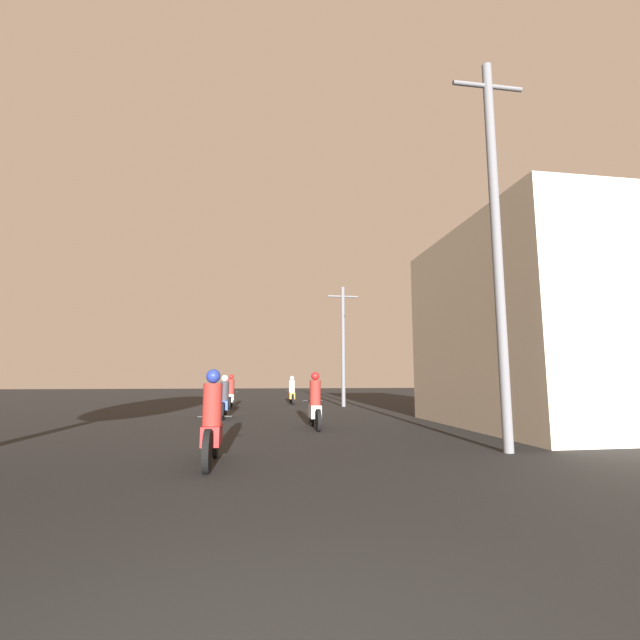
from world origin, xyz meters
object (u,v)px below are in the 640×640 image
object	(u,v)px
motorcycle_blue	(224,401)
building_right_near	(545,327)
motorcycle_red	(212,426)
utility_pole_near	(496,239)
motorcycle_silver	(315,406)
motorcycle_white	(231,395)
motorcycle_orange	(292,393)
utility_pole_far	(343,343)

from	to	relation	value
motorcycle_blue	building_right_near	world-z (taller)	building_right_near
motorcycle_red	utility_pole_near	world-z (taller)	utility_pole_near
motorcycle_red	motorcycle_blue	distance (m)	8.53
motorcycle_blue	motorcycle_silver	bearing A→B (deg)	-46.15
motorcycle_white	motorcycle_orange	xyz separation A→B (m)	(3.20, 2.85, -0.02)
motorcycle_white	motorcycle_orange	world-z (taller)	motorcycle_white
motorcycle_orange	utility_pole_near	size ratio (longest dim) A/B	0.24
motorcycle_orange	utility_pole_near	world-z (taller)	utility_pole_near
motorcycle_white	motorcycle_orange	distance (m)	4.29
motorcycle_red	utility_pole_far	size ratio (longest dim) A/B	0.32
utility_pole_far	utility_pole_near	bearing A→B (deg)	-88.28
motorcycle_red	motorcycle_orange	distance (m)	16.92
motorcycle_orange	utility_pole_far	bearing A→B (deg)	-55.46
motorcycle_orange	utility_pole_far	world-z (taller)	utility_pole_far
motorcycle_blue	utility_pole_far	world-z (taller)	utility_pole_far
motorcycle_red	motorcycle_white	size ratio (longest dim) A/B	1.00
motorcycle_white	utility_pole_near	distance (m)	15.24
motorcycle_red	motorcycle_blue	xyz separation A→B (m)	(-0.39, 8.53, -0.02)
utility_pole_near	motorcycle_red	bearing A→B (deg)	-176.49
motorcycle_red	motorcycle_orange	world-z (taller)	motorcycle_red
motorcycle_red	utility_pole_far	distance (m)	15.29
utility_pole_far	motorcycle_red	bearing A→B (deg)	-110.17
motorcycle_blue	building_right_near	size ratio (longest dim) A/B	0.26
motorcycle_white	utility_pole_near	world-z (taller)	utility_pole_near
motorcycle_orange	utility_pole_far	distance (m)	4.41
utility_pole_near	motorcycle_blue	bearing A→B (deg)	126.23
motorcycle_silver	motorcycle_white	distance (m)	9.41
motorcycle_silver	building_right_near	xyz separation A→B (m)	(7.00, -0.69, 2.32)
motorcycle_blue	motorcycle_red	bearing A→B (deg)	-81.34
motorcycle_blue	motorcycle_white	distance (m)	5.31
motorcycle_silver	utility_pole_near	size ratio (longest dim) A/B	0.24
motorcycle_blue	utility_pole_near	distance (m)	10.79
building_right_near	utility_pole_near	world-z (taller)	utility_pole_near
motorcycle_orange	motorcycle_silver	bearing A→B (deg)	-100.72
motorcycle_silver	motorcycle_orange	distance (m)	11.81
motorcycle_red	utility_pole_far	xyz separation A→B (m)	(5.19, 14.14, 2.62)
motorcycle_silver	motorcycle_blue	distance (m)	4.61
motorcycle_red	motorcycle_orange	bearing A→B (deg)	71.08
motorcycle_blue	motorcycle_orange	world-z (taller)	motorcycle_orange
motorcycle_red	building_right_near	xyz separation A→B (m)	(9.43, 4.19, 2.34)
motorcycle_red	motorcycle_silver	world-z (taller)	motorcycle_silver
motorcycle_white	utility_pole_near	xyz separation A→B (m)	(6.05, -13.50, 3.67)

